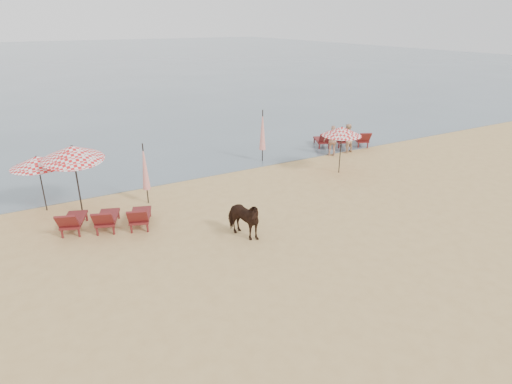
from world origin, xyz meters
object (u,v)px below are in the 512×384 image
Objects in this scene: umbrella_open_left_b at (73,153)px; umbrella_closed_left at (145,167)px; umbrella_open_right at (342,131)px; beachgoer_right_b at (333,141)px; umbrella_closed_right at (263,130)px; lounger_cluster_right at (342,139)px; beachgoer_right_a at (347,138)px; lounger_cluster_left at (106,218)px; cow at (243,219)px; umbrella_open_left_a at (37,162)px.

umbrella_open_left_b is 1.12× the size of umbrella_closed_left.
umbrella_open_right is 1.37× the size of beachgoer_right_b.
umbrella_closed_right is at bearing 19.56° from umbrella_closed_left.
lounger_cluster_right is at bearing 11.82° from umbrella_closed_left.
beachgoer_right_b is at bearing 1.58° from beachgoer_right_a.
lounger_cluster_right reaches higher than lounger_cluster_left.
lounger_cluster_left is 2.08× the size of cow.
lounger_cluster_left is 12.23m from beachgoer_right_b.
lounger_cluster_left is 0.99× the size of lounger_cluster_right.
umbrella_open_right is 1.42× the size of beachgoer_right_a.
umbrella_open_left_b reaches higher than lounger_cluster_right.
lounger_cluster_left is at bearing -139.67° from lounger_cluster_right.
umbrella_open_left_b is 1.23× the size of umbrella_open_right.
umbrella_open_left_a is 0.79× the size of umbrella_open_left_b.
umbrella_open_left_b is 1.72× the size of cow.
lounger_cluster_left is 13.26m from beachgoer_right_a.
umbrella_open_left_a is at bearing 156.68° from umbrella_open_left_b.
umbrella_closed_right is at bearing 45.02° from lounger_cluster_left.
umbrella_open_left_a is 0.82× the size of umbrella_closed_right.
beachgoer_right_a is (2.43, 2.34, -1.18)m from umbrella_open_right.
umbrella_open_right is at bearing 39.44° from beachgoer_right_a.
umbrella_open_left_a is 14.58m from beachgoer_right_a.
cow is at bearing -30.10° from umbrella_open_left_b.
umbrella_open_left_b is at bearing 113.75° from cow.
cow is at bearing -50.14° from umbrella_open_left_a.
umbrella_open_right is 3.87m from umbrella_closed_right.
cow is at bearing -15.72° from lounger_cluster_left.
umbrella_closed_left reaches higher than lounger_cluster_right.
umbrella_open_left_a is 3.68m from umbrella_closed_left.
umbrella_open_left_b is 6.38m from cow.
umbrella_open_left_b is at bearing -166.96° from umbrella_closed_right.
umbrella_open_left_a is at bearing 161.35° from umbrella_closed_left.
lounger_cluster_left is 2.03× the size of beachgoer_right_b.
lounger_cluster_right is at bearing 25.36° from umbrella_open_left_b.
umbrella_closed_left is 1.55× the size of beachgoer_right_a.
umbrella_open_left_b reaches higher than cow.
umbrella_open_left_b is 9.01m from umbrella_closed_right.
umbrella_open_right is (10.48, 0.69, 1.52)m from lounger_cluster_left.
umbrella_open_left_b reaches higher than umbrella_open_left_a.
beachgoer_right_b is at bearing -3.98° from umbrella_open_left_a.
beachgoer_right_b reaches higher than cow.
umbrella_open_right is at bearing 6.83° from cow.
umbrella_closed_left is at bearing 60.34° from lounger_cluster_left.
lounger_cluster_left is at bearing -176.44° from umbrella_open_right.
lounger_cluster_right is at bearing -121.27° from beachgoer_right_a.
umbrella_closed_right is (-2.25, 3.13, -0.36)m from umbrella_open_right.
umbrella_open_left_a reaches higher than lounger_cluster_left.
umbrella_closed_left is 1.53× the size of cow.
umbrella_open_left_b is at bearing -44.64° from umbrella_open_left_a.
umbrella_open_left_b is at bearing -147.32° from lounger_cluster_right.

